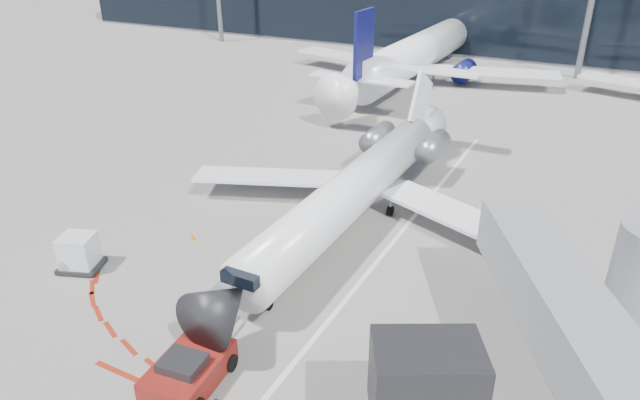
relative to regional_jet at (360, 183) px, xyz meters
The scene contains 8 objects.
ground 5.95m from the regional_jet, 59.31° to the right, with size 260.00×260.00×0.00m, color slate.
apron_centerline 4.53m from the regional_jet, 44.16° to the right, with size 0.25×40.00×0.01m, color silver.
jet_bridge 14.80m from the regional_jet, 31.55° to the right, with size 10.03×15.20×4.90m.
regional_jet is the anchor object (origin of this frame).
pushback_tug 15.49m from the regional_jet, 90.44° to the right, with size 2.73×5.71×1.46m.
uld_container 15.51m from the regional_jet, 131.52° to the right, with size 2.48×2.31×1.88m.
safety_cone_left 9.99m from the regional_jet, 137.21° to the right, with size 0.31×0.31×0.43m, color orange.
bg_airliner_0 35.88m from the regional_jet, 103.68° to the left, with size 35.92×38.03×11.62m, color white, non-canonical shape.
Camera 1 is at (9.14, -23.01, 15.73)m, focal length 32.00 mm.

